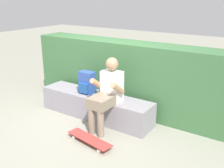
{
  "coord_description": "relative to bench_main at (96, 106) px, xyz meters",
  "views": [
    {
      "loc": [
        2.73,
        -3.12,
        2.15
      ],
      "look_at": [
        0.27,
        0.56,
        0.65
      ],
      "focal_mm": 42.28,
      "sensor_mm": 36.0,
      "label": 1
    }
  ],
  "objects": [
    {
      "name": "skateboard_near_person",
      "position": [
        0.49,
        -0.8,
        -0.15
      ],
      "size": [
        0.82,
        0.33,
        0.09
      ],
      "color": "#BC3833",
      "rests_on": "ground"
    },
    {
      "name": "hedge_row",
      "position": [
        0.5,
        0.65,
        0.44
      ],
      "size": [
        4.48,
        0.57,
        1.33
      ],
      "color": "#3A673B",
      "rests_on": "ground"
    },
    {
      "name": "bench_main",
      "position": [
        0.0,
        0.0,
        0.0
      ],
      "size": [
        2.2,
        0.5,
        0.44
      ],
      "color": "gray",
      "rests_on": "ground"
    },
    {
      "name": "person_skater",
      "position": [
        0.41,
        -0.22,
        0.42
      ],
      "size": [
        0.49,
        0.62,
        1.19
      ],
      "color": "white",
      "rests_on": "ground"
    },
    {
      "name": "ground_plane",
      "position": [
        0.0,
        -0.42,
        -0.22
      ],
      "size": [
        24.0,
        24.0,
        0.0
      ],
      "primitive_type": "plane",
      "color": "gray"
    },
    {
      "name": "backpack_on_bench",
      "position": [
        -0.18,
        -0.01,
        0.41
      ],
      "size": [
        0.28,
        0.23,
        0.4
      ],
      "color": "#2D4C99",
      "rests_on": "bench_main"
    }
  ]
}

